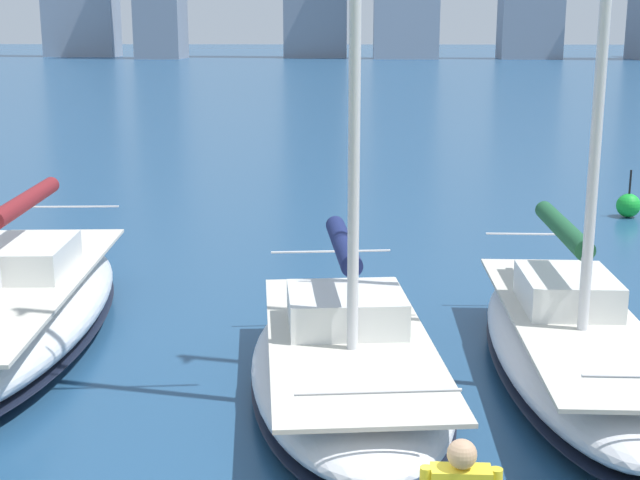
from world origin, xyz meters
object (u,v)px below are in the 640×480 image
(sailboat_forest, at_px, (571,339))
(sailboat_maroon, at_px, (13,307))
(channel_buoy, at_px, (628,205))
(sailboat_navy, at_px, (348,359))

(sailboat_forest, relative_size, sailboat_maroon, 1.21)
(sailboat_maroon, bearing_deg, channel_buoy, -140.79)
(sailboat_maroon, relative_size, channel_buoy, 7.25)
(sailboat_forest, height_order, sailboat_navy, sailboat_forest)
(sailboat_navy, xyz_separation_m, channel_buoy, (-8.01, -13.50, -0.25))
(sailboat_forest, relative_size, sailboat_navy, 1.09)
(sailboat_maroon, height_order, channel_buoy, sailboat_maroon)
(sailboat_navy, bearing_deg, sailboat_maroon, -19.81)
(sailboat_navy, height_order, sailboat_maroon, sailboat_navy)
(sailboat_maroon, bearing_deg, sailboat_forest, 172.67)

